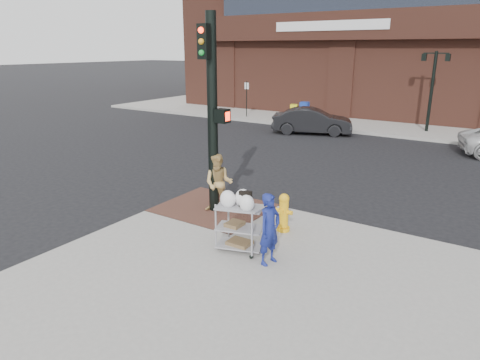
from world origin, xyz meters
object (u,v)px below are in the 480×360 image
Objects in this scene: lamp_post at (433,83)px; sedan_dark at (312,121)px; traffic_signal_pole at (212,110)px; fire_hydrant at (284,212)px; pedestrian_tan at (219,183)px; utility_cart at (240,224)px; woman_blue at (270,229)px.

sedan_dark is at bearing -146.96° from lamp_post.
traffic_signal_pole is 5.41× the size of fire_hydrant.
utility_cart is (1.72, -1.62, -0.17)m from pedestrian_tan.
pedestrian_tan is 1.16× the size of utility_cart.
utility_cart reaches higher than sedan_dark.
woman_blue is 1.67m from fire_hydrant.
lamp_post is at bearing 56.64° from pedestrian_tan.
traffic_signal_pole is at bearing 139.41° from utility_cart.
fire_hydrant is (-0.50, 1.57, -0.26)m from woman_blue.
woman_blue is 0.95× the size of pedestrian_tan.
lamp_post is at bearing -77.91° from sedan_dark.
woman_blue is 3.08m from pedestrian_tan.
traffic_signal_pole reaches higher than lamp_post.
sedan_dark is 3.03× the size of utility_cart.
sedan_dark is at bearing 32.00° from woman_blue.
utility_cart is at bearing -67.87° from pedestrian_tan.
utility_cart is at bearing 177.05° from sedan_dark.
fire_hydrant is (0.31, 1.42, -0.14)m from utility_cart.
pedestrian_tan reaches higher than utility_cart.
pedestrian_tan reaches higher than fire_hydrant.
lamp_post reaches higher than fire_hydrant.
lamp_post reaches higher than woman_blue.
woman_blue is at bearing 179.86° from sedan_dark.
pedestrian_tan is at bearing 136.77° from utility_cart.
traffic_signal_pole is at bearing 171.05° from sedan_dark.
fire_hydrant is at bearing -30.09° from pedestrian_tan.
pedestrian_tan is 12.24m from sedan_dark.
lamp_post is at bearing 80.76° from traffic_signal_pole.
sedan_dark is 14.26m from utility_cart.
sedan_dark is (-2.54, 11.96, -2.16)m from traffic_signal_pole.
sedan_dark is at bearing 111.21° from fire_hydrant.
lamp_post is 0.98× the size of sedan_dark.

